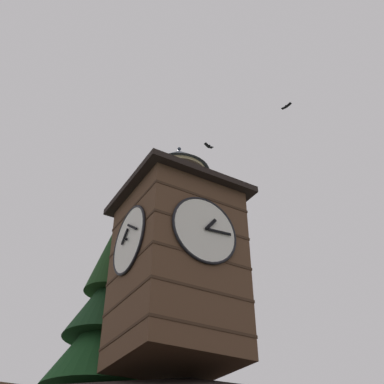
# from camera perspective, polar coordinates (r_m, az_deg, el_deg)

# --- Properties ---
(clock_tower) EXTENTS (4.50, 4.50, 9.23)m
(clock_tower) POSITION_cam_1_polar(r_m,az_deg,el_deg) (17.80, -1.80, -7.69)
(clock_tower) COLOR brown
(clock_tower) RESTS_ON building_main
(moon) EXTENTS (1.98, 1.98, 1.98)m
(moon) POSITION_cam_1_polar(r_m,az_deg,el_deg) (51.05, 1.35, -21.03)
(moon) COLOR silver
(flying_bird_high) EXTENTS (0.26, 0.61, 0.11)m
(flying_bird_high) POSITION_cam_1_polar(r_m,az_deg,el_deg) (25.20, 11.09, 9.90)
(flying_bird_high) COLOR black
(flying_bird_low) EXTENTS (0.65, 0.30, 0.15)m
(flying_bird_low) POSITION_cam_1_polar(r_m,az_deg,el_deg) (28.16, 1.99, 5.43)
(flying_bird_low) COLOR black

